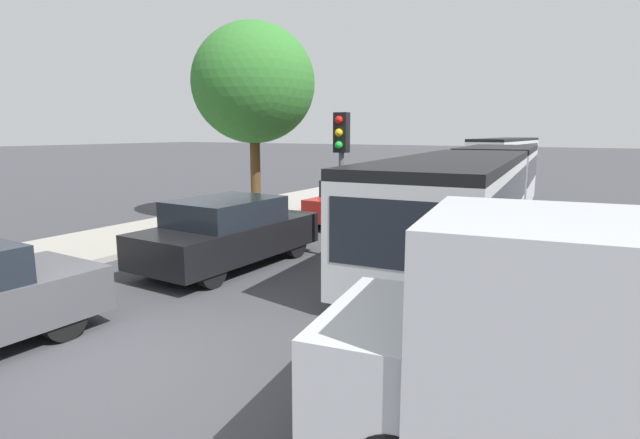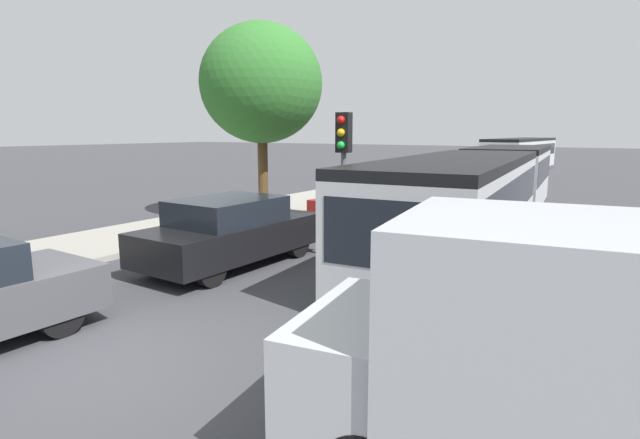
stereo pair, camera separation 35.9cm
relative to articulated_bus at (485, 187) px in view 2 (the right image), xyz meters
name	(u,v)px [view 2 (the right image)]	position (x,y,z in m)	size (l,w,h in m)	color
ground_plane	(98,367)	(-1.92, -11.07, -1.39)	(200.00, 200.00, 0.00)	#3D3D42
kerb_strip_left	(353,191)	(-8.10, 6.85, -1.32)	(3.20, 45.84, 0.14)	#9E998E
articulated_bus	(485,187)	(0.00, 0.00, 0.00)	(3.86, 16.38, 2.41)	silver
city_bus_rear	(521,153)	(-3.85, 24.77, 0.03)	(3.12, 11.57, 2.46)	silver
queued_car_black	(231,231)	(-3.87, -6.45, -0.62)	(1.98, 4.45, 1.53)	black
queued_car_red	(366,201)	(-3.69, -0.22, -0.65)	(1.90, 4.27, 1.47)	#B21E19
queued_car_white	(424,184)	(-4.08, 5.85, -0.66)	(1.85, 4.17, 1.43)	white
queued_car_tan	(470,174)	(-3.96, 12.29, -0.65)	(1.90, 4.27, 1.47)	tan
white_van	(639,365)	(3.83, -10.30, -0.15)	(5.23, 2.66, 2.31)	#B7BABF
traffic_light	(343,153)	(-2.03, -4.62, 1.11)	(0.33, 0.37, 3.40)	#56595E
tree_left_mid	(262,87)	(-7.07, -1.29, 3.04)	(4.04, 4.04, 6.49)	#51381E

